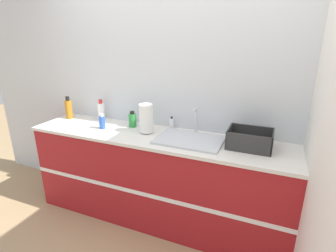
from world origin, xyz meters
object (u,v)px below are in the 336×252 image
sink (190,139)px  soap_dispenser (172,123)px  dish_rack (250,141)px  bottle_green (132,120)px  bottle_amber (69,109)px  paper_towel_roll (146,118)px  bottle_white_spray (101,111)px  bottle_blue (102,122)px

sink → soap_dispenser: 0.36m
dish_rack → bottle_green: 1.17m
bottle_amber → sink: bearing=-4.3°
paper_towel_roll → dish_rack: bearing=1.0°
bottle_green → bottle_white_spray: (-0.43, 0.06, 0.03)m
sink → bottle_green: 0.68m
sink → bottle_amber: size_ratio=2.33×
sink → bottle_white_spray: 1.11m
paper_towel_roll → soap_dispenser: paper_towel_roll is taller
paper_towel_roll → sink: bearing=-4.0°
bottle_blue → paper_towel_roll: bearing=7.9°
dish_rack → bottle_green: (-1.17, 0.08, 0.02)m
bottle_blue → bottle_amber: 0.57m
paper_towel_roll → soap_dispenser: (0.18, 0.20, -0.09)m
bottle_white_spray → bottle_amber: bottle_amber is taller
bottle_amber → bottle_blue: bearing=-14.5°
bottle_green → soap_dispenser: (0.39, 0.10, -0.02)m
bottle_blue → bottle_amber: bearing=165.5°
bottle_white_spray → soap_dispenser: (0.82, 0.04, -0.05)m
bottle_blue → bottle_white_spray: bottle_white_spray is taller
paper_towel_roll → dish_rack: 0.96m
paper_towel_roll → bottle_white_spray: 0.66m
soap_dispenser → bottle_blue: bearing=-157.8°
bottle_green → bottle_white_spray: bottle_white_spray is taller
sink → dish_rack: 0.51m
paper_towel_roll → bottle_white_spray: paper_towel_roll is taller
sink → soap_dispenser: sink is taller
bottle_white_spray → soap_dispenser: bearing=2.5°
sink → bottle_white_spray: sink is taller
bottle_blue → bottle_white_spray: size_ratio=0.66×
paper_towel_roll → soap_dispenser: size_ratio=2.24×
bottle_white_spray → bottle_green: bearing=-8.1°
dish_rack → bottle_amber: 1.98m
sink → bottle_green: sink is taller
bottle_amber → bottle_white_spray: bearing=12.6°
bottle_blue → bottle_green: bottle_green is taller
dish_rack → bottle_white_spray: (-1.60, 0.15, 0.05)m
bottle_amber → bottle_green: bearing=1.7°
bottle_blue → soap_dispenser: bottle_blue is taller
sink → paper_towel_roll: bearing=176.0°
bottle_green → soap_dispenser: bottle_green is taller
dish_rack → bottle_amber: bottle_amber is taller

